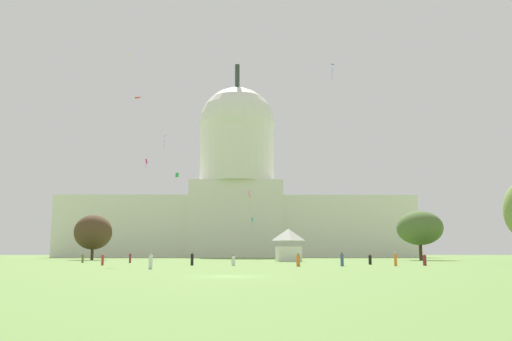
# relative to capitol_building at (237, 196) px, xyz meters

# --- Properties ---
(ground_plane) EXTENTS (800.00, 800.00, 0.00)m
(ground_plane) POSITION_rel_capitol_building_xyz_m (3.24, -163.11, -23.16)
(ground_plane) COLOR olive
(capitol_building) EXTENTS (130.78, 29.17, 74.96)m
(capitol_building) POSITION_rel_capitol_building_xyz_m (0.00, 0.00, 0.00)
(capitol_building) COLOR silver
(capitol_building) RESTS_ON ground_plane
(event_tent) EXTENTS (5.23, 4.73, 6.39)m
(event_tent) POSITION_rel_capitol_building_xyz_m (12.41, -96.72, -19.93)
(event_tent) COLOR white
(event_tent) RESTS_ON ground_plane
(tree_east_far) EXTENTS (14.16, 14.18, 11.23)m
(tree_east_far) POSITION_rel_capitol_building_xyz_m (43.89, -79.40, -15.85)
(tree_east_far) COLOR #42301E
(tree_east_far) RESTS_ON ground_plane
(tree_west_far) EXTENTS (12.79, 12.94, 10.76)m
(tree_west_far) POSITION_rel_capitol_building_xyz_m (-32.79, -72.47, -16.57)
(tree_west_far) COLOR #4C3823
(tree_west_far) RESTS_ON ground_plane
(person_black_edge_west) EXTENTS (0.45, 0.45, 1.74)m
(person_black_edge_west) POSITION_rel_capitol_building_xyz_m (-3.04, -128.81, -22.36)
(person_black_edge_west) COLOR black
(person_black_edge_west) RESTS_ON ground_plane
(person_black_deep_crowd) EXTENTS (0.59, 0.59, 1.52)m
(person_black_deep_crowd) POSITION_rel_capitol_building_xyz_m (22.26, -124.02, -22.48)
(person_black_deep_crowd) COLOR black
(person_black_deep_crowd) RESTS_ON ground_plane
(person_denim_mid_right) EXTENTS (0.57, 0.57, 1.77)m
(person_denim_mid_right) POSITION_rel_capitol_building_xyz_m (16.56, -133.43, -22.35)
(person_denim_mid_right) COLOR #3D5684
(person_denim_mid_right) RESTS_ON ground_plane
(person_navy_back_center) EXTENTS (0.47, 0.47, 1.57)m
(person_navy_back_center) POSITION_rel_capitol_building_xyz_m (2.33, -123.95, -22.42)
(person_navy_back_center) COLOR navy
(person_navy_back_center) RESTS_ON ground_plane
(person_white_near_tree_west) EXTENTS (0.48, 0.48, 1.53)m
(person_white_near_tree_west) POSITION_rel_capitol_building_xyz_m (2.64, -131.14, -22.48)
(person_white_near_tree_west) COLOR silver
(person_white_near_tree_west) RESTS_ON ground_plane
(person_olive_near_tree_east) EXTENTS (0.51, 0.51, 1.60)m
(person_olive_near_tree_east) POSITION_rel_capitol_building_xyz_m (-23.86, -108.99, -22.42)
(person_olive_near_tree_east) COLOR olive
(person_olive_near_tree_east) RESTS_ON ground_plane
(person_orange_front_center) EXTENTS (0.46, 0.46, 1.79)m
(person_orange_front_center) POSITION_rel_capitol_building_xyz_m (23.55, -132.92, -22.32)
(person_orange_front_center) COLOR orange
(person_orange_front_center) RESTS_ON ground_plane
(person_maroon_aisle_center) EXTENTS (0.63, 0.63, 1.60)m
(person_maroon_aisle_center) POSITION_rel_capitol_building_xyz_m (28.02, -130.74, -22.44)
(person_maroon_aisle_center) COLOR maroon
(person_maroon_aisle_center) RESTS_ON ground_plane
(person_white_edge_east) EXTENTS (0.43, 0.43, 1.69)m
(person_white_edge_east) POSITION_rel_capitol_building_xyz_m (-5.67, -145.33, -22.39)
(person_white_edge_east) COLOR silver
(person_white_edge_east) RESTS_ON ground_plane
(person_red_mid_center) EXTENTS (0.35, 0.35, 1.61)m
(person_red_mid_center) POSITION_rel_capitol_building_xyz_m (-15.30, -128.21, -22.42)
(person_red_mid_center) COLOR red
(person_red_mid_center) RESTS_ON ground_plane
(person_orange_back_right) EXTENTS (0.50, 0.50, 1.64)m
(person_orange_back_right) POSITION_rel_capitol_building_xyz_m (10.84, -134.80, -22.42)
(person_orange_back_right) COLOR orange
(person_orange_back_right) RESTS_ON ground_plane
(person_maroon_front_left) EXTENTS (0.46, 0.46, 1.73)m
(person_maroon_front_left) POSITION_rel_capitol_building_xyz_m (-15.45, -110.32, -22.36)
(person_maroon_front_left) COLOR maroon
(person_maroon_front_left) RESTS_ON ground_plane
(kite_red_mid) EXTENTS (1.39, 1.34, 0.12)m
(kite_red_mid) POSITION_rel_capitol_building_xyz_m (-13.25, -121.21, 2.28)
(kite_red_mid) COLOR red
(kite_pink_low) EXTENTS (0.62, 0.67, 4.21)m
(kite_pink_low) POSITION_rel_capitol_building_xyz_m (4.73, -88.75, -9.51)
(kite_pink_low) COLOR pink
(kite_green_mid) EXTENTS (0.90, 0.52, 1.24)m
(kite_green_mid) POSITION_rel_capitol_building_xyz_m (-14.41, -61.74, -1.07)
(kite_green_mid) COLOR green
(kite_cyan_low) EXTENTS (0.78, 1.26, 3.43)m
(kite_cyan_low) POSITION_rel_capitol_building_xyz_m (5.68, -41.96, -11.82)
(kite_cyan_low) COLOR #33BCDB
(kite_blue_high) EXTENTS (1.48, 1.45, 4.15)m
(kite_blue_high) POSITION_rel_capitol_building_xyz_m (27.35, -60.15, 29.58)
(kite_blue_high) COLOR blue
(kite_violet_high) EXTENTS (1.42, 1.85, 3.48)m
(kite_violet_high) POSITION_rel_capitol_building_xyz_m (-22.35, -36.36, 14.57)
(kite_violet_high) COLOR purple
(kite_magenta_mid) EXTENTS (0.77, 0.87, 2.83)m
(kite_magenta_mid) POSITION_rel_capitol_building_xyz_m (-24.23, -53.40, 3.86)
(kite_magenta_mid) COLOR #D1339E
(kite_white_high) EXTENTS (0.92, 0.89, 3.13)m
(kite_white_high) POSITION_rel_capitol_building_xyz_m (-29.64, -56.76, 33.73)
(kite_white_high) COLOR white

